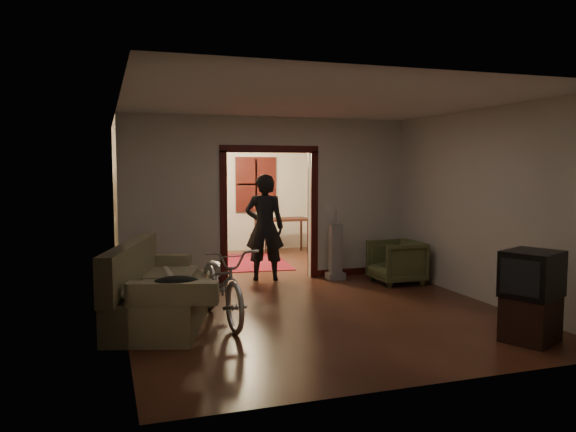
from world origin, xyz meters
name	(u,v)px	position (x,y,z in m)	size (l,w,h in m)	color
floor	(282,288)	(0.00, 0.00, 0.00)	(5.00, 8.50, 0.01)	#381A11
ceiling	(282,113)	(0.00, 0.00, 2.80)	(5.00, 8.50, 0.01)	white
wall_back	(226,191)	(0.00, 4.25, 1.40)	(5.00, 0.02, 2.80)	beige
wall_left	(119,205)	(-2.50, 0.00, 1.40)	(0.02, 8.50, 2.80)	beige
wall_right	(419,199)	(2.50, 0.00, 1.40)	(0.02, 8.50, 2.80)	beige
partition_wall	(269,199)	(0.00, 0.75, 1.40)	(5.00, 0.14, 2.80)	beige
door_casing	(269,217)	(0.00, 0.75, 1.10)	(1.74, 0.20, 2.32)	#380F0C
far_window	(256,184)	(0.70, 4.21, 1.55)	(0.98, 0.06, 1.28)	black
chandelier	(244,147)	(0.00, 2.50, 2.35)	(0.24, 0.24, 0.24)	#FFE0A5
light_switch	(327,207)	(1.05, 0.68, 1.25)	(0.08, 0.01, 0.12)	silver
sofa	(163,282)	(-2.02, -1.39, 0.51)	(1.00, 2.22, 1.02)	#6D6A48
rolled_paper	(168,276)	(-1.92, -1.09, 0.53)	(0.11, 0.11, 0.88)	beige
jacket	(176,283)	(-1.97, -2.30, 0.68)	(0.52, 0.39, 0.15)	black
bicycle	(222,283)	(-1.31, -1.57, 0.49)	(0.65, 1.85, 0.97)	silver
armchair	(396,262)	(1.95, -0.22, 0.36)	(0.78, 0.80, 0.73)	#4C532E
tv_stand	(530,319)	(1.81, -3.51, 0.25)	(0.56, 0.51, 0.51)	black
crt_tv	(532,274)	(1.81, -3.51, 0.77)	(0.60, 0.54, 0.51)	black
vacuum	(336,252)	(1.10, 0.40, 0.49)	(0.30, 0.24, 0.98)	gray
person	(265,227)	(-0.08, 0.74, 0.92)	(0.67, 0.44, 1.84)	black
oriental_rug	(246,262)	(0.03, 2.56, 0.01)	(1.64, 2.15, 0.02)	maroon
locker	(165,217)	(-1.46, 3.70, 0.88)	(0.88, 0.49, 1.77)	#1C2F1D
globe	(164,168)	(-1.46, 3.70, 1.94)	(0.30, 0.30, 0.30)	#1E5972
desk	(285,236)	(1.20, 3.53, 0.39)	(1.05, 0.59, 0.78)	black
desk_chair	(261,236)	(0.60, 3.43, 0.43)	(0.38, 0.38, 0.86)	black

